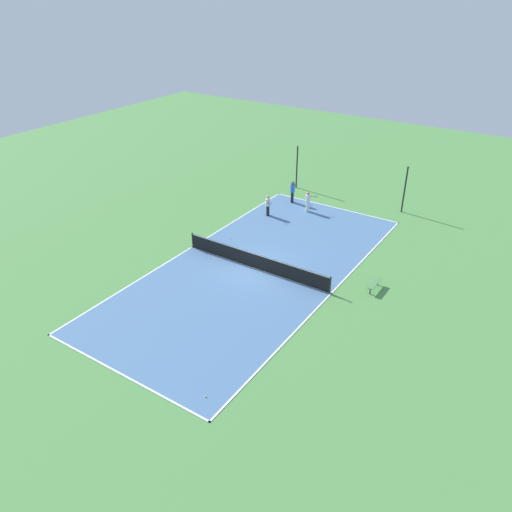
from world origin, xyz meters
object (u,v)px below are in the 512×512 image
at_px(tennis_ball_left_sideline, 206,396).
at_px(fence_post_back_left, 297,167).
at_px(tennis_net, 256,261).
at_px(player_near_blue, 293,190).
at_px(player_far_white, 268,204).
at_px(bench, 374,284).
at_px(player_near_white, 308,200).
at_px(tennis_ball_near_net, 230,238).
at_px(fence_post_back_right, 405,190).

distance_m(tennis_ball_left_sideline, fence_post_back_left, 25.26).
height_order(tennis_net, player_near_blue, player_near_blue).
bearing_deg(player_far_white, tennis_ball_left_sideline, -17.84).
height_order(bench, player_near_blue, player_near_blue).
height_order(player_near_blue, fence_post_back_left, fence_post_back_left).
relative_size(bench, player_far_white, 0.91).
distance_m(player_near_white, tennis_ball_near_net, 7.41).
distance_m(player_far_white, player_near_white, 3.17).
xyz_separation_m(player_near_white, fence_post_back_left, (-3.20, 3.93, 0.89)).
distance_m(tennis_net, tennis_ball_left_sideline, 11.09).
distance_m(fence_post_back_left, fence_post_back_right, 9.28).
xyz_separation_m(bench, player_near_blue, (-10.29, 8.55, 0.67)).
relative_size(fence_post_back_left, fence_post_back_right, 1.00).
relative_size(player_near_blue, tennis_ball_left_sideline, 26.12).
distance_m(player_near_blue, tennis_ball_left_sideline, 21.92).
bearing_deg(player_near_white, player_far_white, -168.06).
relative_size(bench, fence_post_back_left, 0.40).
distance_m(tennis_ball_near_net, fence_post_back_right, 13.89).
distance_m(player_far_white, fence_post_back_left, 6.39).
xyz_separation_m(bench, fence_post_back_right, (-2.34, 11.58, 1.43)).
bearing_deg(player_near_blue, fence_post_back_right, -91.35).
distance_m(tennis_net, fence_post_back_left, 14.18).
height_order(player_near_blue, player_far_white, player_near_blue).
distance_m(tennis_net, player_near_white, 9.54).
bearing_deg(player_near_white, player_near_blue, 119.21).
relative_size(bench, player_near_blue, 0.81).
height_order(player_near_white, fence_post_back_right, fence_post_back_right).
distance_m(player_near_blue, player_far_white, 3.24).
relative_size(player_far_white, fence_post_back_right, 0.44).
distance_m(bench, player_far_white, 11.85).
height_order(player_near_blue, tennis_ball_near_net, player_near_blue).
xyz_separation_m(tennis_net, player_near_white, (-1.43, 9.42, 0.36)).
xyz_separation_m(tennis_net, fence_post_back_left, (-4.64, 13.35, 1.25)).
bearing_deg(fence_post_back_left, tennis_ball_near_net, -85.56).
xyz_separation_m(tennis_ball_left_sideline, fence_post_back_left, (-8.79, 23.61, 1.76)).
height_order(tennis_ball_near_net, tennis_ball_left_sideline, same).
bearing_deg(tennis_ball_near_net, fence_post_back_right, 52.26).
xyz_separation_m(player_near_white, fence_post_back_right, (6.07, 3.93, 0.89)).
bearing_deg(player_far_white, tennis_ball_near_net, -44.30).
bearing_deg(tennis_ball_left_sideline, tennis_net, 112.02).
xyz_separation_m(player_far_white, tennis_ball_left_sideline, (7.75, -17.37, -0.87)).
xyz_separation_m(tennis_net, fence_post_back_right, (4.64, 13.35, 1.25)).
bearing_deg(bench, tennis_net, 104.24).
relative_size(tennis_ball_near_net, fence_post_back_right, 0.02).
bearing_deg(player_near_white, tennis_ball_left_sideline, -109.24).
bearing_deg(tennis_ball_near_net, tennis_net, -32.87).
height_order(bench, player_near_white, player_near_white).
bearing_deg(fence_post_back_left, player_far_white, -80.52).
distance_m(bench, player_near_blue, 13.40).
distance_m(player_far_white, tennis_ball_left_sideline, 19.04).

